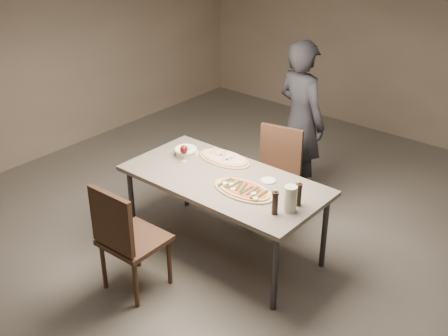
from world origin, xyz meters
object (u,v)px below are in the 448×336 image
Objects in this scene: ham_pizza at (224,158)px; diner at (301,121)px; carafe at (290,199)px; dining_table at (224,184)px; bread_basket at (186,151)px; chair_near at (125,235)px; zucchini_pizza at (243,190)px; chair_far at (276,171)px; pepper_mill_left at (299,194)px.

ham_pizza is 1.06m from diner.
ham_pizza is at bearing 159.51° from carafe.
ham_pizza is 0.32× the size of diner.
dining_table is 8.42× the size of bread_basket.
dining_table is 3.29× the size of ham_pizza.
carafe is 0.22× the size of chair_near.
zucchini_pizza is at bearing -13.29° from bread_basket.
carafe is 0.13× the size of diner.
zucchini_pizza is 1.04× the size of ham_pizza.
dining_table is 1.83× the size of chair_near.
chair_far is (0.25, 1.71, -0.02)m from chair_near.
chair_near is (0.35, -1.07, -0.24)m from bread_basket.
zucchini_pizza reaches higher than dining_table.
pepper_mill_left is 1.53m from diner.
zucchini_pizza is 1.03m from chair_near.
pepper_mill_left is at bearing -4.03° from bread_basket.
pepper_mill_left is 1.06m from chair_far.
chair_near is 0.58× the size of diner.
zucchini_pizza is 0.58× the size of chair_near.
carafe is at bearing -91.79° from pepper_mill_left.
ham_pizza is 0.55× the size of chair_near.
dining_table is at bearing 74.96° from chair_far.
chair_near is (-0.50, -0.88, -0.21)m from zucchini_pizza.
pepper_mill_left is at bearing 2.30° from dining_table.
dining_table is 0.59m from bread_basket.
dining_table is 0.76m from pepper_mill_left.
dining_table is 1.33m from diner.
bread_basket is (-0.57, 0.12, 0.10)m from dining_table.
ham_pizza is 1.25m from chair_near.
diner is at bearing 122.30° from pepper_mill_left.
carafe is at bearing 23.76° from zucchini_pizza.
pepper_mill_left is (0.74, 0.03, 0.16)m from dining_table.
zucchini_pizza is (0.27, -0.08, 0.07)m from dining_table.
diner reaches higher than ham_pizza.
chair_near is (-0.23, -0.95, -0.14)m from dining_table.
ham_pizza is 2.56× the size of bread_basket.
chair_far is (0.03, 0.75, -0.16)m from dining_table.
zucchini_pizza is 0.34× the size of diner.
zucchini_pizza is 2.70× the size of pepper_mill_left.
dining_table is at bearing 108.42° from diner.
zucchini_pizza is at bearing -15.75° from dining_table.
zucchini_pizza is 0.60× the size of chair_far.
zucchini_pizza is 0.87m from bread_basket.
chair_far is at bearing 85.49° from ham_pizza.
bread_basket is 1.30m from diner.
chair_near is at bearing -134.55° from pepper_mill_left.
ham_pizza is at bearing 48.36° from chair_far.
ham_pizza is at bearing 165.56° from pepper_mill_left.
carafe is (-0.00, -0.11, 0.01)m from pepper_mill_left.
pepper_mill_left is at bearing 137.45° from diner.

